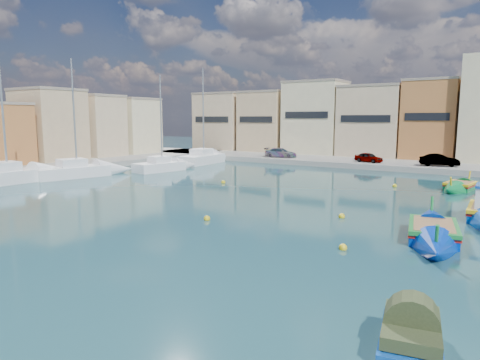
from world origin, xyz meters
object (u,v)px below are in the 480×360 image
Objects in this scene: tender_near at (411,338)px; yacht_mid at (93,171)px; yacht_north at (211,158)px; luzzu_blue_south at (433,233)px; yacht_midnorth at (172,166)px; luzzu_green at (460,187)px; yacht_south at (29,175)px.

yacht_mid is at bearing 153.17° from tender_near.
yacht_north is 16.68m from yacht_mid.
luzzu_blue_south is 31.51m from yacht_midnorth.
yacht_midnorth reaches higher than luzzu_green.
yacht_midnorth is at bearing 154.76° from luzzu_blue_south.
yacht_mid reaches higher than tender_near.
luzzu_blue_south is 0.74× the size of yacht_north.
yacht_mid is at bearing 70.14° from yacht_south.
yacht_south is (-33.39, -15.90, 0.26)m from luzzu_green.
tender_near is 37.18m from yacht_mid.
yacht_south is at bearing 179.46° from luzzu_blue_south.
yacht_north reaches higher than yacht_midnorth.
luzzu_green is 2.56× the size of tender_near.
luzzu_green is 0.57× the size of yacht_north.
tender_near is at bearing -86.29° from luzzu_green.
yacht_south is at bearing -154.53° from luzzu_green.
yacht_south reaches higher than yacht_north.
yacht_south is at bearing -100.49° from yacht_north.
yacht_north is at bearing 79.51° from yacht_south.
tender_near is 38.47m from yacht_midnorth.
yacht_mid reaches higher than luzzu_green.
luzzu_blue_south is at bearing -36.80° from yacht_north.
luzzu_green is 0.60× the size of yacht_mid.
luzzu_blue_south is at bearing -88.07° from luzzu_green.
luzzu_green is 36.98m from yacht_south.
yacht_midnorth is at bearing 67.49° from yacht_south.
luzzu_green is at bearing 91.93° from luzzu_blue_south.
yacht_north is at bearing 143.20° from luzzu_blue_south.
yacht_midnorth is 0.91× the size of yacht_mid.
yacht_midnorth is 8.39m from yacht_mid.
yacht_north is 1.15× the size of yacht_midnorth.
yacht_mid is (-2.10, -16.55, -0.02)m from yacht_north.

